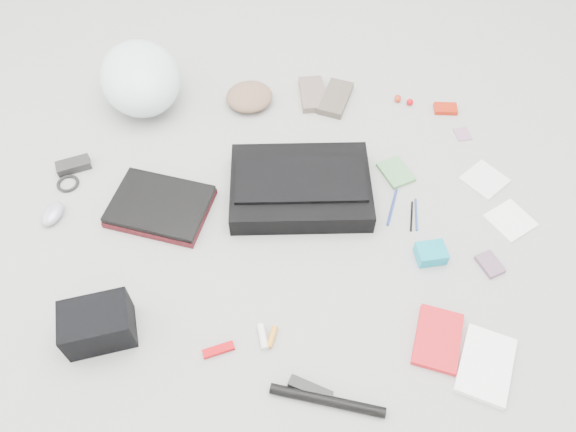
{
  "coord_description": "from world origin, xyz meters",
  "views": [
    {
      "loc": [
        -0.0,
        -1.05,
        1.52
      ],
      "look_at": [
        0.0,
        0.0,
        0.05
      ],
      "focal_mm": 35.0,
      "sensor_mm": 36.0,
      "label": 1
    }
  ],
  "objects_px": {
    "camera_bag": "(98,324)",
    "book_red": "(438,339)",
    "bike_helmet": "(140,78)",
    "messenger_bag": "(300,187)",
    "accordion_wallet": "(431,253)",
    "laptop": "(160,204)"
  },
  "relations": [
    {
      "from": "camera_bag",
      "to": "book_red",
      "type": "xyz_separation_m",
      "value": [
        0.96,
        -0.02,
        -0.05
      ]
    },
    {
      "from": "bike_helmet",
      "to": "camera_bag",
      "type": "height_order",
      "value": "bike_helmet"
    },
    {
      "from": "messenger_bag",
      "to": "camera_bag",
      "type": "height_order",
      "value": "camera_bag"
    },
    {
      "from": "book_red",
      "to": "bike_helmet",
      "type": "bearing_deg",
      "value": 151.48
    },
    {
      "from": "bike_helmet",
      "to": "accordion_wallet",
      "type": "bearing_deg",
      "value": -56.81
    },
    {
      "from": "camera_bag",
      "to": "book_red",
      "type": "height_order",
      "value": "camera_bag"
    },
    {
      "from": "messenger_bag",
      "to": "accordion_wallet",
      "type": "xyz_separation_m",
      "value": [
        0.4,
        -0.25,
        -0.02
      ]
    },
    {
      "from": "messenger_bag",
      "to": "laptop",
      "type": "bearing_deg",
      "value": -173.32
    },
    {
      "from": "messenger_bag",
      "to": "camera_bag",
      "type": "bearing_deg",
      "value": -139.85
    },
    {
      "from": "laptop",
      "to": "camera_bag",
      "type": "height_order",
      "value": "camera_bag"
    },
    {
      "from": "laptop",
      "to": "book_red",
      "type": "height_order",
      "value": "laptop"
    },
    {
      "from": "messenger_bag",
      "to": "book_red",
      "type": "bearing_deg",
      "value": -55.2
    },
    {
      "from": "laptop",
      "to": "book_red",
      "type": "bearing_deg",
      "value": -13.41
    },
    {
      "from": "bike_helmet",
      "to": "camera_bag",
      "type": "bearing_deg",
      "value": -110.09
    },
    {
      "from": "laptop",
      "to": "accordion_wallet",
      "type": "xyz_separation_m",
      "value": [
        0.87,
        -0.19,
        -0.01
      ]
    },
    {
      "from": "laptop",
      "to": "bike_helmet",
      "type": "bearing_deg",
      "value": 118.8
    },
    {
      "from": "book_red",
      "to": "accordion_wallet",
      "type": "xyz_separation_m",
      "value": [
        0.02,
        0.28,
        0.01
      ]
    },
    {
      "from": "laptop",
      "to": "accordion_wallet",
      "type": "height_order",
      "value": "accordion_wallet"
    },
    {
      "from": "accordion_wallet",
      "to": "bike_helmet",
      "type": "bearing_deg",
      "value": 135.55
    },
    {
      "from": "bike_helmet",
      "to": "camera_bag",
      "type": "relative_size",
      "value": 1.94
    },
    {
      "from": "bike_helmet",
      "to": "book_red",
      "type": "height_order",
      "value": "bike_helmet"
    },
    {
      "from": "camera_bag",
      "to": "book_red",
      "type": "relative_size",
      "value": 1.02
    }
  ]
}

